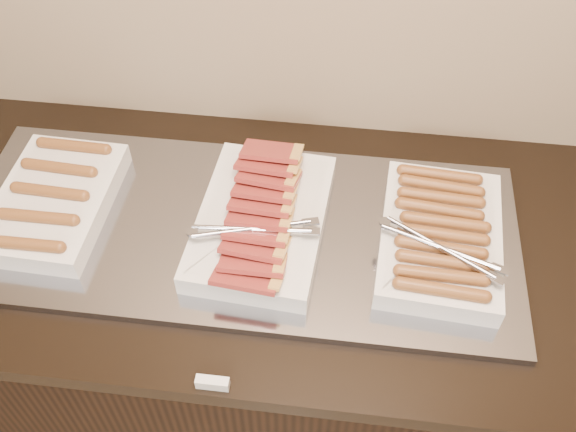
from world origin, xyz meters
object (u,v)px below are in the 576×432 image
object	(u,v)px
counter	(257,337)
dish_center	(261,220)
dish_left	(54,200)
dish_right	(440,237)
warming_tray	(238,229)

from	to	relation	value
counter	dish_center	xyz separation A→B (m)	(0.03, -0.00, 0.50)
dish_left	dish_center	bearing A→B (deg)	1.32
dish_right	counter	bearing A→B (deg)	-176.89
counter	dish_right	distance (m)	0.64
counter	dish_left	distance (m)	0.65
counter	dish_right	size ratio (longest dim) A/B	5.44
warming_tray	dish_center	size ratio (longest dim) A/B	2.88
counter	warming_tray	xyz separation A→B (m)	(-0.02, 0.00, 0.46)
warming_tray	dish_right	size ratio (longest dim) A/B	3.17
dish_center	warming_tray	bearing A→B (deg)	-179.74
warming_tray	dish_center	distance (m)	0.07
dish_left	warming_tray	bearing A→B (deg)	1.74
warming_tray	dish_left	distance (m)	0.41
warming_tray	dish_right	xyz separation A→B (m)	(0.43, -0.00, 0.04)
dish_right	dish_left	bearing A→B (deg)	-176.62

